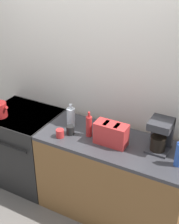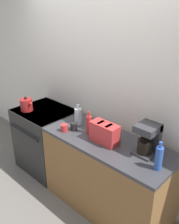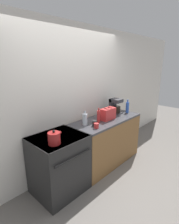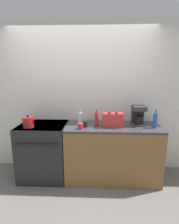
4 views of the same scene
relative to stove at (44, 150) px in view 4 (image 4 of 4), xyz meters
name	(u,v)px [view 4 (image 4 of 4)]	position (x,y,z in m)	size (l,w,h in m)	color
ground_plane	(78,188)	(0.61, -0.33, -0.47)	(12.00, 12.00, 0.00)	slate
wall_back	(82,98)	(0.61, 0.38, 0.83)	(8.00, 0.05, 2.60)	silver
stove	(44,150)	(0.00, 0.00, 0.00)	(0.76, 0.70, 0.92)	black
counter_block	(112,152)	(1.14, -0.02, -0.01)	(1.50, 0.62, 0.92)	brown
kettle	(28,122)	(-0.17, -0.16, 0.53)	(0.21, 0.16, 0.20)	maroon
toaster	(113,120)	(1.13, -0.06, 0.56)	(0.31, 0.15, 0.22)	red
coffee_maker	(138,115)	(1.55, 0.08, 0.61)	(0.20, 0.23, 0.31)	#333338
bottle_blue	(155,120)	(1.77, -0.08, 0.56)	(0.07, 0.07, 0.28)	#2D56B7
bottle_clear	(81,118)	(0.62, 0.05, 0.55)	(0.09, 0.09, 0.25)	silver
bottle_red	(97,119)	(0.88, -0.04, 0.56)	(0.06, 0.06, 0.27)	#B72828
cup_red	(81,126)	(0.64, -0.19, 0.49)	(0.08, 0.08, 0.08)	red
cup_black	(85,124)	(0.70, -0.10, 0.49)	(0.08, 0.08, 0.09)	black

